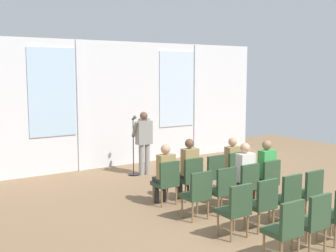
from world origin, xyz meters
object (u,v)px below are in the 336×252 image
at_px(audience_r0_c1, 188,166).
at_px(chair_r3_c0, 286,227).
at_px(chair_r3_c1, 313,219).
at_px(chair_r0_c1, 191,176).
at_px(audience_r1_c2, 243,172).
at_px(audience_r1_c3, 265,168).
at_px(chair_r1_c0, 198,192).
at_px(chair_r2_c0, 236,207).
at_px(chair_r2_c3, 309,191).
at_px(chair_r0_c3, 233,169).
at_px(speaker, 144,138).
at_px(chair_r1_c3, 267,179).
at_px(chair_r0_c2, 213,173).
at_px(chair_r1_c1, 223,187).
at_px(chair_r2_c2, 287,196).
at_px(chair_r0_c0, 167,180).
at_px(audience_r0_c3, 231,161).
at_px(chair_r2_c1, 263,201).
at_px(audience_r0_c0, 165,171).
at_px(mic_stand, 133,163).
at_px(chair_r1_c2, 246,183).

height_order(audience_r0_c1, chair_r3_c0, audience_r0_c1).
height_order(chair_r3_c0, chair_r3_c1, same).
xyz_separation_m(chair_r0_c1, chair_r3_c0, (-0.61, -3.20, 0.00)).
height_order(audience_r1_c2, audience_r1_c3, audience_r1_c3).
distance_m(chair_r1_c0, audience_r1_c2, 1.24).
xyz_separation_m(chair_r2_c0, chair_r3_c1, (0.61, -1.07, 0.00)).
bearing_deg(chair_r2_c3, chair_r1_c0, 149.81).
distance_m(chair_r0_c3, chair_r2_c3, 2.14).
relative_size(speaker, chair_r1_c3, 1.82).
bearing_deg(chair_r3_c1, chair_r0_c2, 79.19).
relative_size(chair_r1_c1, chair_r2_c0, 1.00).
bearing_deg(chair_r3_c1, chair_r2_c2, 60.19).
relative_size(chair_r1_c3, chair_r3_c1, 1.00).
height_order(chair_r0_c0, chair_r2_c0, same).
xyz_separation_m(speaker, chair_r1_c1, (-0.31, -3.64, -0.46)).
distance_m(chair_r0_c1, chair_r1_c0, 1.23).
xyz_separation_m(audience_r0_c3, chair_r2_c3, (0.00, -2.22, -0.17)).
distance_m(chair_r0_c1, chair_r0_c2, 0.61).
bearing_deg(audience_r1_c2, chair_r1_c1, -172.57).
relative_size(speaker, chair_r0_c2, 1.82).
height_order(chair_r0_c0, chair_r3_c0, same).
xyz_separation_m(chair_r0_c3, chair_r2_c1, (-1.22, -2.14, 0.00)).
bearing_deg(audience_r0_c0, chair_r0_c3, -2.61).
bearing_deg(chair_r2_c0, chair_r0_c0, 90.00).
distance_m(chair_r0_c2, chair_r3_c0, 3.43).
relative_size(chair_r1_c3, audience_r1_c3, 0.69).
distance_m(mic_stand, chair_r3_c1, 5.89).
xyz_separation_m(audience_r0_c1, chair_r2_c0, (-0.61, -2.22, -0.21)).
xyz_separation_m(chair_r0_c0, chair_r1_c2, (1.22, -1.07, 0.00)).
distance_m(audience_r0_c1, chair_r3_c1, 3.29).
distance_m(audience_r0_c0, chair_r2_c2, 2.54).
height_order(audience_r1_c3, chair_r2_c1, audience_r1_c3).
bearing_deg(chair_r0_c1, speaker, 83.20).
bearing_deg(chair_r1_c1, chair_r0_c0, 119.81).
bearing_deg(chair_r1_c2, chair_r1_c3, 0.00).
bearing_deg(chair_r1_c3, chair_r0_c0, 149.81).
distance_m(chair_r0_c0, chair_r1_c2, 1.62).
bearing_deg(mic_stand, chair_r0_c1, -90.98).
bearing_deg(chair_r0_c0, speaker, 70.34).
height_order(audience_r0_c3, chair_r1_c0, audience_r0_c3).
xyz_separation_m(mic_stand, audience_r1_c3, (1.18, -3.67, 0.41)).
bearing_deg(chair_r1_c2, chair_r3_c0, -119.81).
relative_size(chair_r1_c3, chair_r2_c0, 1.00).
relative_size(chair_r1_c0, chair_r2_c0, 1.00).
xyz_separation_m(audience_r1_c2, chair_r2_c3, (0.61, -1.15, -0.21)).
bearing_deg(chair_r1_c1, chair_r2_c2, -60.19).
bearing_deg(chair_r3_c0, chair_r2_c3, 30.19).
height_order(speaker, chair_r1_c3, speaker).
xyz_separation_m(speaker, audience_r1_c2, (0.31, -3.56, -0.25)).
distance_m(audience_r0_c3, chair_r2_c2, 2.31).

